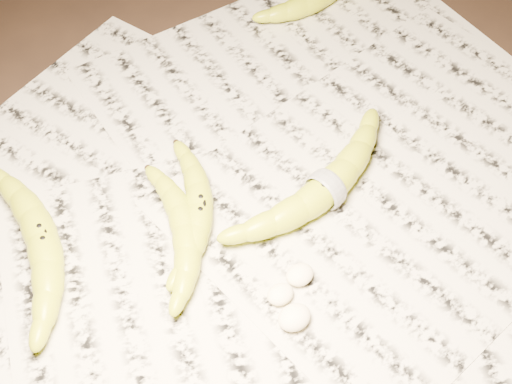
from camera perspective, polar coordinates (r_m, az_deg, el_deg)
ground at (r=0.86m, az=1.26°, el=-1.42°), size 3.00×3.00×0.00m
newspaper_patch at (r=0.86m, az=0.75°, el=-0.35°), size 0.90×0.70×0.01m
banana_left_a at (r=0.84m, az=-16.76°, el=-3.68°), size 0.11×0.23×0.04m
banana_left_b at (r=0.81m, az=-5.66°, el=-3.05°), size 0.12×0.18×0.03m
banana_center at (r=0.83m, az=-4.57°, el=-1.34°), size 0.14×0.18×0.03m
banana_taped at (r=0.85m, az=5.63°, el=0.36°), size 0.25×0.11×0.04m
measuring_tape at (r=0.85m, az=5.63°, el=0.36°), size 0.01×0.05×0.05m
flesh_chunk_a at (r=0.76m, az=3.10°, el=-9.85°), size 0.04×0.03×0.02m
flesh_chunk_b at (r=0.78m, az=1.97°, el=-8.04°), size 0.03×0.03×0.02m
flesh_chunk_c at (r=0.79m, az=3.53°, el=-6.48°), size 0.03×0.03×0.02m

